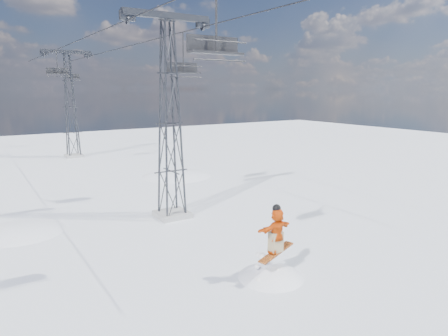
{
  "coord_description": "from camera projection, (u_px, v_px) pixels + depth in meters",
  "views": [
    {
      "loc": [
        -8.83,
        -12.58,
        7.39
      ],
      "look_at": [
        1.07,
        2.79,
        3.77
      ],
      "focal_mm": 32.0,
      "sensor_mm": 36.0,
      "label": 1
    }
  ],
  "objects": [
    {
      "name": "snow_terrain",
      "position": [
        46.0,
        296.0,
        33.34
      ],
      "size": [
        39.0,
        37.0,
        22.0
      ],
      "color": "white",
      "rests_on": "ground"
    },
    {
      "name": "snowboarder_jump",
      "position": [
        270.0,
        314.0,
        16.29
      ],
      "size": [
        4.4,
        4.4,
        7.04
      ],
      "color": "white",
      "rests_on": "ground"
    },
    {
      "name": "lift_chair_mid",
      "position": [
        183.0,
        69.0,
        25.11
      ],
      "size": [
        2.22,
        0.64,
        2.75
      ],
      "color": "black",
      "rests_on": "ground"
    },
    {
      "name": "lift_chair_far",
      "position": [
        58.0,
        72.0,
        36.11
      ],
      "size": [
        1.92,
        0.55,
        2.38
      ],
      "color": "black",
      "rests_on": "ground"
    },
    {
      "name": "haul_cables",
      "position": [
        104.0,
        44.0,
        30.89
      ],
      "size": [
        4.46,
        51.0,
        0.06
      ],
      "color": "black",
      "rests_on": "ground"
    },
    {
      "name": "lift_tower_near",
      "position": [
        170.0,
        124.0,
        22.46
      ],
      "size": [
        5.2,
        1.8,
        11.43
      ],
      "color": "#999999",
      "rests_on": "ground"
    },
    {
      "name": "ground",
      "position": [
        239.0,
        271.0,
        16.5
      ],
      "size": [
        120.0,
        120.0,
        0.0
      ],
      "primitive_type": "plane",
      "color": "white",
      "rests_on": "ground"
    },
    {
      "name": "lift_chair_near",
      "position": [
        215.0,
        46.0,
        13.63
      ],
      "size": [
        2.04,
        0.59,
        2.53
      ],
      "color": "black",
      "rests_on": "ground"
    },
    {
      "name": "lift_chair_extra",
      "position": [
        72.0,
        77.0,
        50.46
      ],
      "size": [
        1.91,
        0.55,
        2.37
      ],
      "color": "black",
      "rests_on": "ground"
    },
    {
      "name": "lift_tower_far",
      "position": [
        71.0,
        107.0,
        43.07
      ],
      "size": [
        5.2,
        1.8,
        11.43
      ],
      "color": "#999999",
      "rests_on": "ground"
    }
  ]
}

